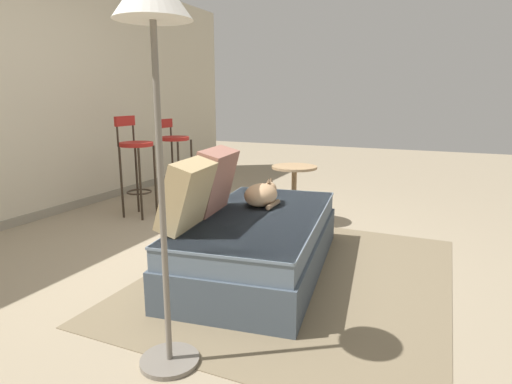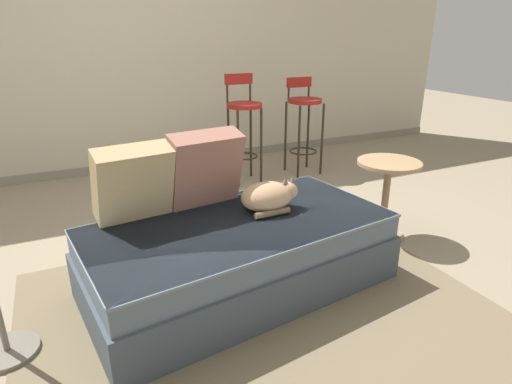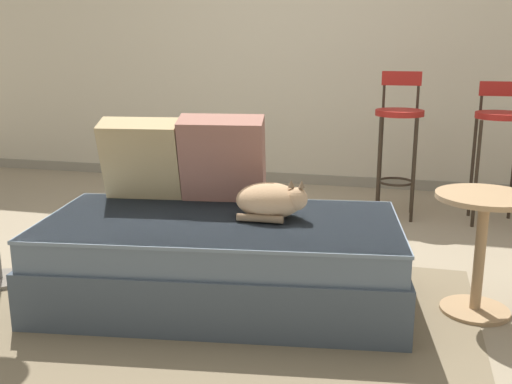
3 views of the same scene
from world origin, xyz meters
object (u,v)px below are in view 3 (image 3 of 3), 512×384
bar_stool_near_window (399,130)px  side_table (481,237)px  throw_pillow_corner (143,159)px  cat (271,201)px  couch (221,260)px  bar_stool_by_doorway (499,137)px  throw_pillow_middle (223,158)px

bar_stool_near_window → side_table: bearing=-75.5°
throw_pillow_corner → bar_stool_near_window: size_ratio=0.43×
cat → side_table: 0.98m
couch → bar_stool_by_doorway: 2.31m
bar_stool_near_window → bar_stool_by_doorway: bar_stool_near_window is taller
couch → cat: bearing=20.4°
throw_pillow_corner → side_table: bearing=-3.7°
couch → throw_pillow_corner: (-0.51, 0.27, 0.43)m
throw_pillow_corner → throw_pillow_middle: (0.43, 0.06, 0.01)m
bar_stool_near_window → couch: bearing=-114.5°
throw_pillow_corner → throw_pillow_middle: throw_pillow_middle is taller
throw_pillow_corner → side_table: (1.72, -0.11, -0.27)m
throw_pillow_corner → side_table: throw_pillow_corner is taller
side_table → cat: bearing=-175.6°
bar_stool_near_window → side_table: size_ratio=1.81×
cat → bar_stool_near_window: bearing=71.2°
couch → throw_pillow_middle: size_ratio=3.90×
throw_pillow_corner → cat: bearing=-14.1°
cat → bar_stool_near_window: size_ratio=0.34×
throw_pillow_middle → bar_stool_by_doorway: bearing=42.3°
couch → throw_pillow_middle: 0.55m
couch → bar_stool_near_window: 1.96m
throw_pillow_corner → bar_stool_near_window: bearing=48.4°
cat → side_table: size_ratio=0.61×
side_table → throw_pillow_middle: bearing=172.6°
couch → cat: 0.38m
couch → bar_stool_near_window: bearing=65.5°
cat → couch: bearing=-159.6°
throw_pillow_middle → bar_stool_near_window: size_ratio=0.45×
throw_pillow_middle → couch: bearing=-75.1°
couch → throw_pillow_middle: (-0.09, 0.33, 0.44)m
couch → bar_stool_near_window: bar_stool_near_window is taller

